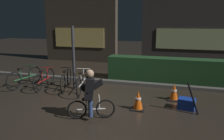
% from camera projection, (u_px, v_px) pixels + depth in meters
% --- Properties ---
extents(ground_plane, '(40.00, 40.00, 0.00)m').
position_uv_depth(ground_plane, '(100.00, 104.00, 6.50)').
color(ground_plane, '#2D261E').
extents(sidewalk_curb, '(12.00, 0.24, 0.12)m').
position_uv_depth(sidewalk_curb, '(118.00, 82.00, 8.55)').
color(sidewalk_curb, '#56544F').
rests_on(sidewalk_curb, ground).
extents(hedge_row, '(4.80, 0.70, 0.94)m').
position_uv_depth(hedge_row, '(168.00, 70.00, 8.82)').
color(hedge_row, '#214723').
rests_on(hedge_row, ground).
extents(storefront_left, '(4.37, 0.54, 4.39)m').
position_uv_depth(storefront_left, '(81.00, 24.00, 13.04)').
color(storefront_left, '#42382D').
rests_on(storefront_left, ground).
extents(storefront_right, '(5.36, 0.54, 4.31)m').
position_uv_depth(storefront_right, '(192.00, 25.00, 12.02)').
color(storefront_right, '#383330').
rests_on(storefront_right, ground).
extents(street_post, '(0.10, 0.10, 2.21)m').
position_uv_depth(street_post, '(74.00, 58.00, 7.76)').
color(street_post, '#2D2D33').
rests_on(street_post, ground).
extents(parked_bike_leftmost, '(0.46, 1.63, 0.76)m').
position_uv_depth(parked_bike_leftmost, '(25.00, 77.00, 8.14)').
color(parked_bike_leftmost, black).
rests_on(parked_bike_leftmost, ground).
extents(parked_bike_left_mid, '(0.46, 1.55, 0.72)m').
position_uv_depth(parked_bike_left_mid, '(44.00, 79.00, 7.94)').
color(parked_bike_left_mid, black).
rests_on(parked_bike_left_mid, ground).
extents(parked_bike_center_left, '(0.51, 1.56, 0.74)m').
position_uv_depth(parked_bike_center_left, '(66.00, 80.00, 7.85)').
color(parked_bike_center_left, black).
rests_on(parked_bike_center_left, ground).
extents(parked_bike_center_right, '(0.49, 1.65, 0.77)m').
position_uv_depth(parked_bike_center_right, '(82.00, 82.00, 7.48)').
color(parked_bike_center_right, black).
rests_on(parked_bike_center_right, ground).
extents(traffic_cone_near, '(0.36, 0.36, 0.55)m').
position_uv_depth(traffic_cone_near, '(138.00, 100.00, 6.04)').
color(traffic_cone_near, black).
rests_on(traffic_cone_near, ground).
extents(traffic_cone_far, '(0.36, 0.36, 0.52)m').
position_uv_depth(traffic_cone_far, '(174.00, 92.00, 6.78)').
color(traffic_cone_far, black).
rests_on(traffic_cone_far, ground).
extents(blue_crate, '(0.50, 0.40, 0.30)m').
position_uv_depth(blue_crate, '(187.00, 104.00, 6.10)').
color(blue_crate, '#193DB7').
rests_on(blue_crate, ground).
extents(cyclist, '(1.12, 0.53, 1.25)m').
position_uv_depth(cyclist, '(90.00, 94.00, 5.43)').
color(cyclist, black).
rests_on(cyclist, ground).
extents(closed_umbrella, '(0.36, 0.22, 0.80)m').
position_uv_depth(closed_umbrella, '(193.00, 99.00, 5.77)').
color(closed_umbrella, black).
rests_on(closed_umbrella, ground).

